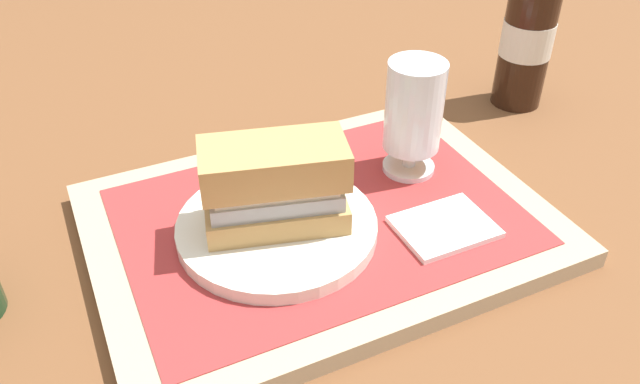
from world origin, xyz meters
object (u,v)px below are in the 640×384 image
beer_bottle (529,28)px  plate (277,227)px  sandwich (278,184)px  beer_glass (414,113)px

beer_bottle → plate: bearing=-160.5°
sandwich → beer_glass: bearing=28.2°
plate → beer_bottle: size_ratio=0.71×
beer_glass → sandwich: bearing=-166.3°
plate → sandwich: size_ratio=1.34×
plate → beer_bottle: (0.40, 0.14, 0.08)m
plate → sandwich: (0.00, -0.00, 0.05)m
plate → beer_bottle: bearing=19.5°
sandwich → beer_glass: size_ratio=1.14×
sandwich → beer_bottle: beer_bottle is taller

